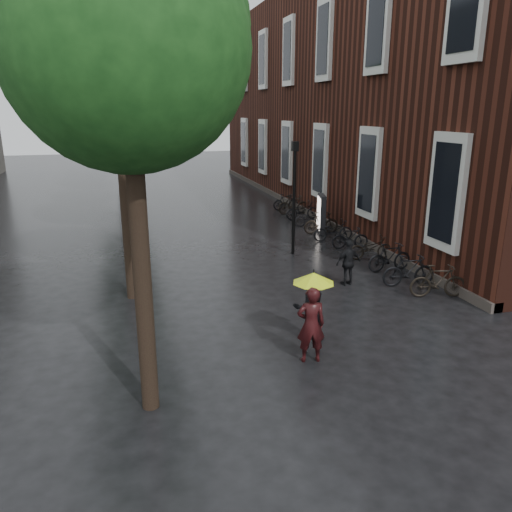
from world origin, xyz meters
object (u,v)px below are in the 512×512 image
object	(u,v)px
parked_bicycles	(338,230)
lamp_post	(294,187)
person_burgundy	(311,325)
person_black	(309,307)
pedestrian_walking	(348,263)
ad_lightbox	(321,214)

from	to	relation	value
parked_bicycles	lamp_post	distance (m)	3.55
person_burgundy	person_black	size ratio (longest dim) A/B	1.05
parked_bicycles	lamp_post	xyz separation A→B (m)	(-2.50, -1.33, 2.14)
pedestrian_walking	person_burgundy	bearing A→B (deg)	48.39
person_burgundy	parked_bicycles	bearing A→B (deg)	-109.14
person_black	lamp_post	world-z (taller)	lamp_post
pedestrian_walking	ad_lightbox	distance (m)	7.07
ad_lightbox	pedestrian_walking	bearing A→B (deg)	-90.37
person_black	parked_bicycles	size ratio (longest dim) A/B	0.11
ad_lightbox	lamp_post	distance (m)	4.20
ad_lightbox	lamp_post	xyz separation A→B (m)	(-2.41, -2.97, 1.74)
person_black	parked_bicycles	distance (m)	9.72
person_burgundy	person_black	distance (m)	1.13
pedestrian_walking	parked_bicycles	xyz separation A→B (m)	(2.00, 5.17, -0.27)
pedestrian_walking	parked_bicycles	distance (m)	5.55
parked_bicycles	lamp_post	world-z (taller)	lamp_post
person_black	parked_bicycles	bearing A→B (deg)	-116.94
person_black	ad_lightbox	world-z (taller)	ad_lightbox
person_black	parked_bicycles	world-z (taller)	person_black
person_burgundy	lamp_post	distance (m)	8.81
pedestrian_walking	lamp_post	xyz separation A→B (m)	(-0.50, 3.83, 1.87)
person_burgundy	parked_bicycles	distance (m)	10.84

